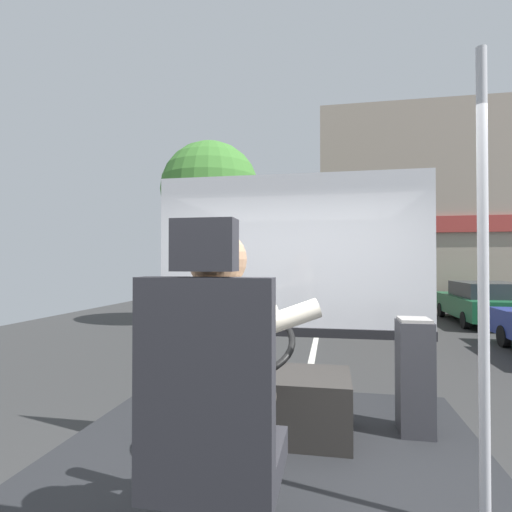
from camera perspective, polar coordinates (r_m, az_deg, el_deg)
name	(u,v)px	position (r m, az deg, el deg)	size (l,w,h in m)	color
ground	(318,332)	(11.02, 8.67, -10.59)	(18.00, 44.00, 0.06)	#2F2F2F
driver_seat	(213,426)	(1.61, -6.12, -22.74)	(0.48, 0.48, 1.29)	black
bus_driver	(222,364)	(1.66, -4.88, -14.88)	(0.79, 0.56, 0.83)	#332D28
steering_console	(267,400)	(2.86, 1.51, -19.64)	(1.10, 1.03, 0.85)	#282623
handrail_pole	(483,288)	(1.96, 29.39, -3.99)	(0.04, 0.04, 2.06)	#B7B7BC
fare_box	(415,376)	(3.01, 21.45, -15.43)	(0.22, 0.25, 0.76)	#333338
windshield_panel	(290,273)	(3.69, 4.83, -2.34)	(2.50, 0.08, 1.48)	silver
street_tree	(210,192)	(12.10, -6.49, 9.00)	(2.88, 2.88, 5.38)	#4C3828
shop_building	(433,213)	(19.24, 23.70, 5.53)	(9.54, 5.78, 7.93)	gray
parked_car_green	(485,302)	(14.03, 29.61, -5.66)	(1.99, 3.98, 1.24)	#195633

